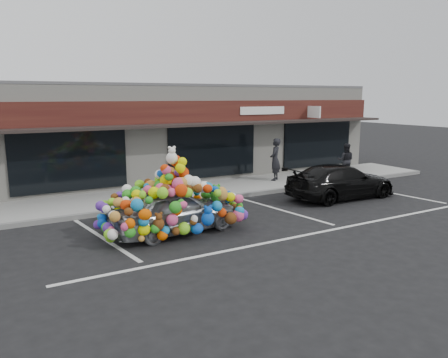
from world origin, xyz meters
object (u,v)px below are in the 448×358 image
pedestrian_a (275,159)px  black_sedan (341,181)px  toy_car (174,205)px  pedestrian_b (346,160)px

pedestrian_a → black_sedan: bearing=56.2°
toy_car → pedestrian_a: bearing=-64.0°
pedestrian_b → toy_car: bearing=62.2°
pedestrian_a → pedestrian_b: pedestrian_a is taller
toy_car → pedestrian_b: 10.45m
pedestrian_a → pedestrian_b: bearing=122.3°
black_sedan → pedestrian_b: (2.78, 2.56, 0.28)m
pedestrian_b → black_sedan: bearing=86.2°
black_sedan → toy_car: bearing=97.9°
pedestrian_a → pedestrian_b: (3.26, -0.95, -0.15)m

